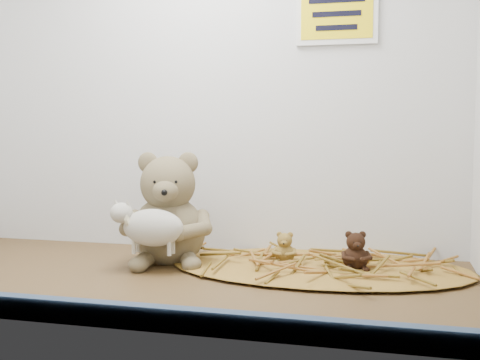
% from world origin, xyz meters
% --- Properties ---
extents(alcove_shell, '(1.20, 0.60, 0.90)m').
position_xyz_m(alcove_shell, '(0.00, 0.09, 0.45)').
color(alcove_shell, '#432E17').
rests_on(alcove_shell, ground).
extents(front_rail, '(1.19, 0.02, 0.04)m').
position_xyz_m(front_rail, '(0.00, -0.29, 0.02)').
color(front_rail, '#31445E').
rests_on(front_rail, shelf_floor).
extents(straw_bed, '(0.63, 0.37, 0.01)m').
position_xyz_m(straw_bed, '(0.28, 0.14, 0.01)').
color(straw_bed, olive).
rests_on(straw_bed, shelf_floor).
extents(main_teddy, '(0.24, 0.25, 0.24)m').
position_xyz_m(main_teddy, '(-0.04, 0.13, 0.12)').
color(main_teddy, olive).
rests_on(main_teddy, shelf_floor).
extents(toy_lamb, '(0.17, 0.10, 0.11)m').
position_xyz_m(toy_lamb, '(-0.04, 0.04, 0.09)').
color(toy_lamb, '#B8B6A5').
rests_on(toy_lamb, main_teddy).
extents(mini_teddy_tan, '(0.06, 0.06, 0.07)m').
position_xyz_m(mini_teddy_tan, '(0.21, 0.16, 0.04)').
color(mini_teddy_tan, olive).
rests_on(mini_teddy_tan, straw_bed).
extents(mini_teddy_brown, '(0.08, 0.08, 0.08)m').
position_xyz_m(mini_teddy_brown, '(0.36, 0.13, 0.05)').
color(mini_teddy_brown, black).
rests_on(mini_teddy_brown, straw_bed).
extents(wall_sign, '(0.16, 0.01, 0.11)m').
position_xyz_m(wall_sign, '(0.30, 0.29, 0.55)').
color(wall_sign, yellow).
rests_on(wall_sign, back_wall).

